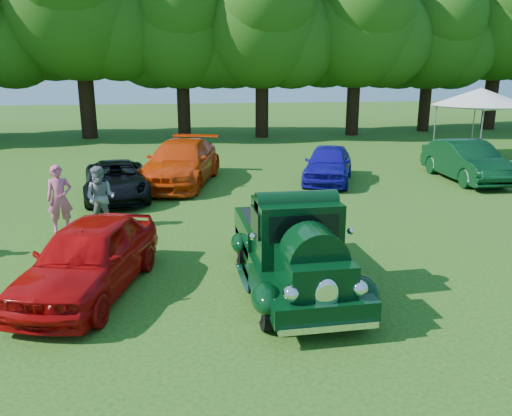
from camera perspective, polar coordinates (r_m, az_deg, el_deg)
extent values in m
plane|color=#204610|center=(9.46, -4.11, -9.79)|extent=(120.00, 120.00, 0.00)
cylinder|color=black|center=(8.12, 1.29, -11.40)|extent=(0.21, 0.71, 0.71)
cylinder|color=black|center=(8.55, 11.94, -10.34)|extent=(0.21, 0.71, 0.71)
cylinder|color=black|center=(10.59, -1.58, -4.90)|extent=(0.21, 0.71, 0.71)
cylinder|color=black|center=(10.92, 6.70, -4.37)|extent=(0.21, 0.71, 0.71)
cube|color=black|center=(9.50, 4.32, -6.42)|extent=(1.64, 4.29, 0.32)
cube|color=black|center=(8.21, 6.59, -7.19)|extent=(1.05, 1.38, 0.59)
cube|color=black|center=(9.15, 4.60, -2.59)|extent=(1.49, 1.10, 1.14)
cube|color=black|center=(8.61, 5.50, -2.37)|extent=(1.24, 0.06, 0.50)
cube|color=black|center=(10.61, 2.63, -2.52)|extent=(1.64, 1.96, 0.55)
cube|color=black|center=(10.53, 2.65, -1.14)|extent=(1.41, 1.72, 0.05)
ellipsoid|color=black|center=(8.04, 1.10, -10.26)|extent=(0.47, 0.82, 0.47)
ellipsoid|color=black|center=(8.48, 12.19, -9.21)|extent=(0.47, 0.82, 0.47)
ellipsoid|color=black|center=(10.52, -1.89, -4.03)|extent=(0.36, 0.69, 0.40)
ellipsoid|color=black|center=(10.88, 7.01, -3.50)|extent=(0.36, 0.69, 0.40)
ellipsoid|color=white|center=(7.63, 8.10, -9.98)|extent=(0.39, 0.12, 0.57)
sphere|color=white|center=(7.53, 4.03, -9.74)|extent=(0.27, 0.27, 0.27)
sphere|color=white|center=(7.84, 11.73, -9.00)|extent=(0.27, 0.27, 0.27)
cube|color=white|center=(7.71, 8.31, -13.37)|extent=(1.55, 0.10, 0.10)
cube|color=white|center=(11.64, 1.56, -2.86)|extent=(1.55, 0.10, 0.10)
imported|color=#AA0708|center=(9.80, -18.52, -5.33)|extent=(2.71, 4.33, 1.38)
imported|color=black|center=(16.95, -15.68, 3.08)|extent=(2.46, 4.48, 1.19)
imported|color=red|center=(18.63, -8.59, 5.15)|extent=(3.64, 5.85, 1.58)
imported|color=#120C8C|center=(18.93, 8.26, 5.03)|extent=(3.09, 4.40, 1.39)
imported|color=black|center=(20.62, 22.90, 4.98)|extent=(1.87, 4.65, 1.50)
imported|color=#CB5377|center=(13.75, -21.53, 1.00)|extent=(0.72, 0.56, 1.74)
imported|color=gray|center=(13.73, -17.34, 1.17)|extent=(0.94, 0.82, 1.65)
cube|color=silver|center=(26.30, 24.19, 10.56)|extent=(3.75, 3.75, 0.12)
cone|color=silver|center=(26.28, 24.29, 11.53)|extent=(5.50, 5.50, 0.80)
cylinder|color=slate|center=(24.51, 24.29, 7.35)|extent=(0.06, 0.06, 2.40)
cylinder|color=slate|center=(26.28, 19.72, 8.24)|extent=(0.06, 0.06, 2.40)
cylinder|color=slate|center=(28.30, 23.54, 8.31)|extent=(0.06, 0.06, 2.40)
cylinder|color=black|center=(33.28, -18.75, 11.66)|extent=(0.95, 0.95, 4.77)
sphere|color=#17450E|center=(33.46, -19.59, 20.97)|extent=(8.72, 8.72, 8.72)
cylinder|color=black|center=(32.95, -8.28, 11.67)|extent=(0.82, 0.82, 4.09)
sphere|color=#17450E|center=(33.01, -8.60, 19.77)|extent=(7.48, 7.48, 7.48)
cylinder|color=black|center=(32.14, 0.68, 11.76)|extent=(0.82, 0.82, 4.11)
sphere|color=#17450E|center=(32.20, 0.71, 20.12)|extent=(7.52, 7.52, 7.52)
cylinder|color=black|center=(33.91, 11.03, 11.69)|extent=(0.83, 0.83, 4.14)
sphere|color=#17450E|center=(33.97, 11.45, 19.64)|extent=(7.56, 7.56, 7.56)
cylinder|color=black|center=(37.43, 18.74, 11.33)|extent=(0.79, 0.79, 3.94)
sphere|color=#17450E|center=(37.46, 19.35, 18.19)|extent=(7.21, 7.21, 7.21)
cylinder|color=black|center=(40.62, 25.26, 11.48)|extent=(0.94, 0.94, 4.69)
sphere|color=#17450E|center=(40.75, 26.15, 18.96)|extent=(8.58, 8.58, 8.58)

